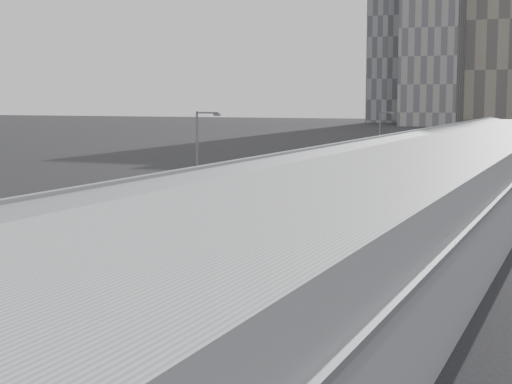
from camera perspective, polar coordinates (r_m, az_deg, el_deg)
The scene contains 19 objects.
sidewalk at distance 66.04m, azimuth 10.03°, elevation -2.25°, with size 10.00×170.00×0.12m, color gray.
lane_line at distance 69.19m, azimuth 1.54°, elevation -1.79°, with size 0.12×160.00×0.02m, color gold.
depot at distance 64.80m, azimuth 13.52°, elevation 0.57°, with size 12.45×160.40×7.20m.
bus_1 at distance 35.98m, azimuth -14.87°, elevation -7.23°, with size 4.15×14.23×4.10m.
bus_2 at distance 49.99m, azimuth -3.32°, elevation -3.11°, with size 3.45×14.12×4.10m.
bus_3 at distance 61.47m, azimuth 2.15°, elevation -1.39°, with size 2.86×12.83×3.74m.
bus_4 at distance 73.90m, azimuth 6.23°, elevation -0.06°, with size 3.72×12.81×3.69m.
bus_5 at distance 85.88m, azimuth 8.67°, elevation 0.87°, with size 3.85×13.01×3.75m.
bus_6 at distance 101.88m, azimuth 10.67°, elevation 1.81°, with size 3.79×13.93×4.02m.
bus_7 at distance 115.58m, azimuth 12.42°, elevation 2.24°, with size 2.75×12.10×3.52m.
tree_1 at distance 44.10m, azimuth -1.27°, elevation -1.85°, with size 2.10×2.10×4.76m.
tree_2 at distance 68.31m, azimuth 7.94°, elevation 0.82°, with size 1.80×1.80×4.23m.
tree_3 at distance 88.52m, azimuth 11.68°, elevation 2.15°, with size 1.45×1.45×4.18m.
tree_4 at distance 113.08m, azimuth 14.12°, elevation 3.15°, with size 2.06×2.06×4.62m.
tree_5 at distance 136.05m, azimuth 15.72°, elevation 3.39°, with size 2.00×2.00×3.91m.
street_lamp_near at distance 60.12m, azimuth -4.14°, elevation 2.07°, with size 2.04×0.22×9.38m.
street_lamp_far at distance 112.78m, azimuth 9.08°, elevation 3.97°, with size 2.04×0.22×8.54m.
shipping_container at distance 128.84m, azimuth 9.65°, elevation 2.73°, with size 2.23×6.75×2.86m, color #14421E.
suv at distance 138.88m, azimuth 12.09°, elevation 2.72°, with size 2.88×6.24×1.73m, color black.
Camera 1 is at (23.96, -8.50, 10.30)m, focal length 55.00 mm.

